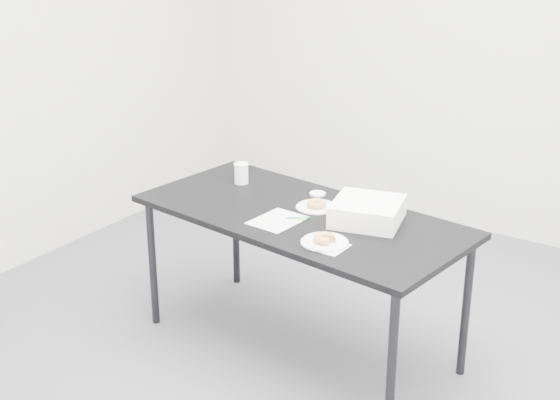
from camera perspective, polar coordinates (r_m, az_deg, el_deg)
The scene contains 15 objects.
floor at distance 4.23m, azimuth 1.27°, elevation -10.28°, with size 4.00×4.00×0.00m, color #4F4F54.
wall_back at distance 5.49m, azimuth 12.86°, elevation 11.59°, with size 4.00×0.02×2.70m, color silver.
wall_left at distance 5.05m, azimuth -18.49°, elevation 10.27°, with size 0.02×4.00×2.70m, color silver.
table at distance 3.87m, azimuth 1.53°, elevation -1.76°, with size 1.74×0.98×0.76m.
scorecard at distance 3.76m, azimuth -0.18°, elevation -1.49°, with size 0.20×0.26×0.00m, color silver.
logo_patch at distance 3.78m, azimuth 1.63°, elevation -1.37°, with size 0.04×0.04×0.00m, color green.
pen at distance 3.78m, azimuth 1.30°, elevation -1.30°, with size 0.01×0.01×0.12m, color #0C8D6A.
napkin at distance 3.48m, azimuth 3.60°, elevation -3.44°, with size 0.15×0.15×0.00m, color silver.
plate_near at distance 3.52m, azimuth 3.28°, elevation -3.10°, with size 0.22×0.22×0.01m, color silver.
donut_near at distance 3.51m, azimuth 3.28°, elevation -2.80°, with size 0.10×0.10×0.03m, color #C4773E.
plate_far at distance 3.92m, azimuth 2.68°, elevation -0.52°, with size 0.21×0.21×0.01m, color silver.
donut_far at distance 3.92m, azimuth 2.68°, elevation -0.26°, with size 0.10×0.10×0.03m, color #C4773E.
coffee_cup at distance 4.25m, azimuth -2.85°, elevation 1.96°, with size 0.07×0.07×0.11m, color white.
cup_lid at distance 4.09m, azimuth 2.77°, elevation 0.46°, with size 0.08×0.08×0.01m, color white.
bakery_box at distance 3.75m, azimuth 6.41°, elevation -0.83°, with size 0.32×0.32×0.11m, color white.
Camera 1 is at (1.92, -3.07, 2.20)m, focal length 50.00 mm.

